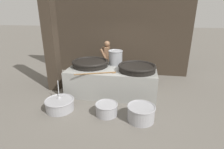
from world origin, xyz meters
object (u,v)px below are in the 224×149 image
object	(u,v)px
giant_wok_far	(137,68)
stock_pot	(116,57)
giant_wok_near	(90,63)
prep_bowl_extra	(107,109)
cook	(107,59)
prep_bowl_meat	(141,113)
prep_bowl_vegetables	(60,104)

from	to	relation	value
giant_wok_far	stock_pot	world-z (taller)	stock_pot
giant_wok_near	prep_bowl_extra	distance (m)	2.05
cook	prep_bowl_meat	bearing A→B (deg)	114.69
cook	prep_bowl_vegetables	bearing A→B (deg)	68.57
prep_bowl_vegetables	prep_bowl_meat	bearing A→B (deg)	-3.44
prep_bowl_meat	prep_bowl_vegetables	bearing A→B (deg)	176.56
giant_wok_far	prep_bowl_vegetables	xyz separation A→B (m)	(-2.23, -1.33, -0.86)
giant_wok_near	stock_pot	size ratio (longest dim) A/B	2.43
cook	prep_bowl_extra	bearing A→B (deg)	97.93
prep_bowl_extra	prep_bowl_vegetables	bearing A→B (deg)	178.86
cook	prep_bowl_meat	distance (m)	3.32
giant_wok_near	prep_bowl_vegetables	world-z (taller)	giant_wok_near
stock_pot	prep_bowl_meat	world-z (taller)	stock_pot
giant_wok_near	stock_pot	bearing A→B (deg)	22.53
giant_wok_far	prep_bowl_meat	distance (m)	1.70
stock_pot	cook	bearing A→B (deg)	121.75
cook	stock_pot	bearing A→B (deg)	118.89
stock_pot	cook	size ratio (longest dim) A/B	0.32
giant_wok_far	cook	size ratio (longest dim) A/B	0.76
stock_pot	prep_bowl_vegetables	size ratio (longest dim) A/B	0.51
stock_pot	cook	world-z (taller)	cook
giant_wok_far	prep_bowl_vegetables	distance (m)	2.73
giant_wok_near	cook	distance (m)	1.22
giant_wok_near	prep_bowl_vegetables	bearing A→B (deg)	-108.22
prep_bowl_meat	prep_bowl_extra	distance (m)	0.98
giant_wok_near	stock_pot	xyz separation A→B (m)	(0.88, 0.36, 0.16)
cook	prep_bowl_extra	distance (m)	2.91
giant_wok_far	stock_pot	size ratio (longest dim) A/B	2.35
prep_bowl_vegetables	prep_bowl_meat	xyz separation A→B (m)	(2.42, -0.15, 0.05)
giant_wok_near	cook	bearing A→B (deg)	70.95
stock_pot	prep_bowl_extra	world-z (taller)	stock_pot
prep_bowl_meat	giant_wok_far	bearing A→B (deg)	97.54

